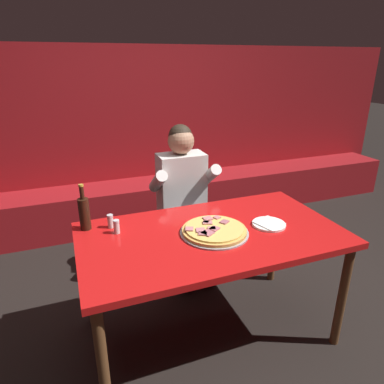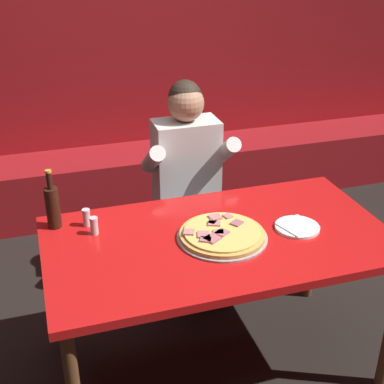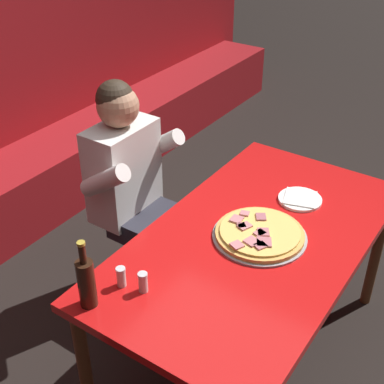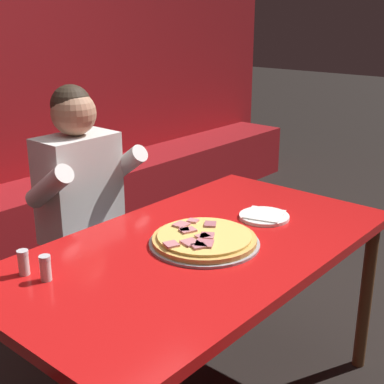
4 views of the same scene
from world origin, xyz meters
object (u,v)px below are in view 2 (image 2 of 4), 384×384
main_dining_table (219,250)px  shaker_oregano (87,218)px  beer_bottle (53,206)px  shaker_red_pepper_flakes (94,227)px  diner_seated_blue_shirt (190,180)px  pizza (222,235)px  plate_white_paper (297,227)px

main_dining_table → shaker_oregano: (-0.56, 0.28, 0.11)m
beer_bottle → shaker_red_pepper_flakes: 0.22m
beer_bottle → diner_seated_blue_shirt: 0.93m
shaker_red_pepper_flakes → pizza: bearing=-21.0°
main_dining_table → shaker_oregano: 0.64m
pizza → shaker_red_pepper_flakes: shaker_red_pepper_flakes is taller
beer_bottle → main_dining_table: bearing=-24.1°
main_dining_table → diner_seated_blue_shirt: 0.76m
plate_white_paper → beer_bottle: beer_bottle is taller
main_dining_table → beer_bottle: bearing=155.9°
plate_white_paper → shaker_oregano: (-0.94, 0.32, 0.03)m
plate_white_paper → shaker_red_pepper_flakes: size_ratio=2.44×
plate_white_paper → shaker_red_pepper_flakes: bearing=165.6°
main_dining_table → shaker_oregano: size_ratio=18.41×
pizza → shaker_red_pepper_flakes: (-0.55, 0.21, 0.02)m
pizza → plate_white_paper: bearing=-3.9°
beer_bottle → diner_seated_blue_shirt: size_ratio=0.23×
diner_seated_blue_shirt → plate_white_paper: bearing=-70.4°
pizza → beer_bottle: beer_bottle is taller
pizza → shaker_red_pepper_flakes: bearing=159.0°
shaker_oregano → shaker_red_pepper_flakes: (0.02, -0.09, 0.00)m
shaker_oregano → beer_bottle: bearing=166.7°
pizza → beer_bottle: bearing=155.1°
diner_seated_blue_shirt → shaker_red_pepper_flakes: bearing=-138.7°
beer_bottle → shaker_oregano: beer_bottle is taller
main_dining_table → beer_bottle: size_ratio=5.42×
shaker_red_pepper_flakes → shaker_oregano: bearing=104.7°
plate_white_paper → diner_seated_blue_shirt: bearing=109.6°
shaker_oregano → shaker_red_pepper_flakes: size_ratio=1.00×
pizza → diner_seated_blue_shirt: bearing=83.5°
plate_white_paper → beer_bottle: (-1.08, 0.36, 0.10)m
main_dining_table → shaker_red_pepper_flakes: shaker_red_pepper_flakes is taller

